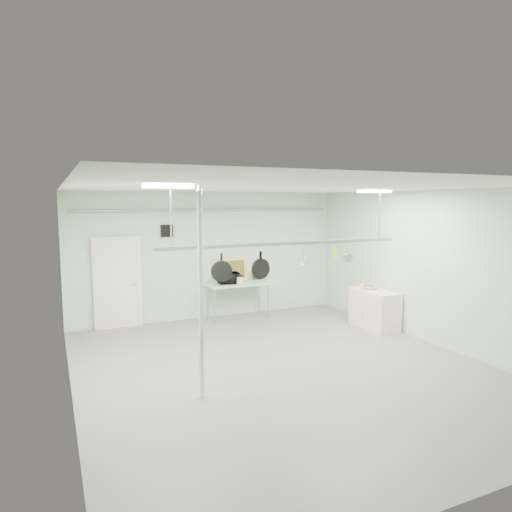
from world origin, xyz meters
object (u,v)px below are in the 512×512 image
pot_rack (286,242)px  skillet_right (261,265)px  fruit_bowl (368,287)px  skillet_mid (260,264)px  coffee_canister (240,280)px  side_cabinet (374,309)px  chrome_pole (201,294)px  skillet_left (222,268)px  prep_table (238,286)px  microwave (229,278)px

pot_rack → skillet_right: (-0.50, 0.00, -0.40)m
fruit_bowl → skillet_mid: 3.77m
coffee_canister → side_cabinet: bearing=-38.4°
chrome_pole → skillet_left: bearing=53.9°
prep_table → skillet_left: (-1.64, -3.30, 1.00)m
skillet_right → microwave: bearing=73.2°
microwave → coffee_canister: size_ratio=2.69×
side_cabinet → skillet_right: 3.88m
coffee_canister → skillet_right: bearing=-105.7°
chrome_pole → pot_rack: (1.90, 0.90, 0.63)m
chrome_pole → microwave: size_ratio=6.31×
coffee_canister → skillet_mid: skillet_mid is taller
skillet_left → skillet_mid: same height
pot_rack → prep_table: bearing=83.1°
microwave → fruit_bowl: (2.75, -2.03, -0.10)m
chrome_pole → coffee_canister: chrome_pole is taller
chrome_pole → prep_table: 4.85m
prep_table → side_cabinet: bearing=-40.8°
side_cabinet → skillet_right: (-3.45, -1.10, 1.38)m
side_cabinet → skillet_left: size_ratio=2.38×
skillet_mid → pot_rack: bearing=3.6°
pot_rack → chrome_pole: bearing=-154.7°
prep_table → skillet_left: skillet_left is taller
coffee_canister → skillet_right: size_ratio=0.38×
coffee_canister → fruit_bowl: size_ratio=0.49×
side_cabinet → microwave: size_ratio=2.37×
chrome_pole → prep_table: bearing=61.3°
prep_table → chrome_pole: bearing=-118.7°
skillet_left → skillet_mid: (0.73, 0.00, 0.03)m
skillet_mid → fruit_bowl: bearing=24.3°
chrome_pole → coffee_canister: bearing=60.5°
coffee_canister → fruit_bowl: bearing=-36.1°
microwave → chrome_pole: bearing=68.8°
coffee_canister → skillet_right: skillet_right is taller
chrome_pole → fruit_bowl: bearing=24.5°
side_cabinet → skillet_mid: (-3.46, -1.10, 1.41)m
prep_table → fruit_bowl: fruit_bowl is taller
skillet_left → skillet_mid: bearing=12.5°
pot_rack → fruit_bowl: bearing=23.9°
microwave → pot_rack: bearing=92.2°
microwave → side_cabinet: bearing=146.4°
chrome_pole → coffee_canister: 4.67m
skillet_left → skillet_mid: 0.73m
side_cabinet → fruit_bowl: bearing=103.1°
fruit_bowl → skillet_right: bearing=-159.3°
fruit_bowl → skillet_left: 4.43m
fruit_bowl → skillet_mid: (-3.42, -1.29, 0.92)m
chrome_pole → fruit_bowl: 5.32m
skillet_mid → skillet_right: 0.03m
chrome_pole → skillet_mid: bearing=33.0°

